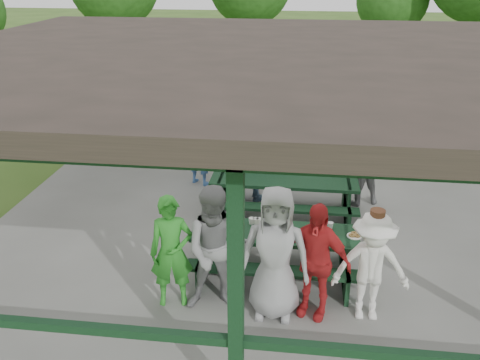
# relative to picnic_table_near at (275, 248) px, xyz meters

# --- Properties ---
(ground) EXTENTS (90.00, 90.00, 0.00)m
(ground) POSITION_rel_picnic_table_near_xyz_m (-0.25, 1.20, -0.57)
(ground) COLOR #33541A
(ground) RESTS_ON ground
(concrete_slab) EXTENTS (10.00, 8.00, 0.10)m
(concrete_slab) POSITION_rel_picnic_table_near_xyz_m (-0.25, 1.20, -0.52)
(concrete_slab) COLOR slate
(concrete_slab) RESTS_ON ground
(pavilion_structure) EXTENTS (10.60, 8.60, 3.24)m
(pavilion_structure) POSITION_rel_picnic_table_near_xyz_m (-0.25, 1.20, 2.60)
(pavilion_structure) COLOR black
(pavilion_structure) RESTS_ON concrete_slab
(picnic_table_near) EXTENTS (2.48, 1.39, 0.75)m
(picnic_table_near) POSITION_rel_picnic_table_near_xyz_m (0.00, 0.00, 0.00)
(picnic_table_near) COLOR black
(picnic_table_near) RESTS_ON concrete_slab
(picnic_table_far) EXTENTS (2.72, 1.39, 0.75)m
(picnic_table_far) POSITION_rel_picnic_table_near_xyz_m (0.05, 2.00, 0.01)
(picnic_table_far) COLOR black
(picnic_table_far) RESTS_ON concrete_slab
(table_setting) EXTENTS (2.42, 0.45, 0.10)m
(table_setting) POSITION_rel_picnic_table_near_xyz_m (-0.10, 0.04, 0.31)
(table_setting) COLOR white
(table_setting) RESTS_ON picnic_table_near
(contestant_green) EXTENTS (0.67, 0.51, 1.64)m
(contestant_green) POSITION_rel_picnic_table_near_xyz_m (-1.36, -0.87, 0.35)
(contestant_green) COLOR #2B9127
(contestant_green) RESTS_ON concrete_slab
(contestant_grey_left) EXTENTS (0.96, 0.79, 1.83)m
(contestant_grey_left) POSITION_rel_picnic_table_near_xyz_m (-0.73, -0.89, 0.44)
(contestant_grey_left) COLOR gray
(contestant_grey_left) RESTS_ON concrete_slab
(contestant_grey_mid) EXTENTS (0.94, 0.62, 1.88)m
(contestant_grey_mid) POSITION_rel_picnic_table_near_xyz_m (0.05, -0.93, 0.47)
(contestant_grey_mid) COLOR #9B9B9D
(contestant_grey_mid) RESTS_ON concrete_slab
(contestant_red) EXTENTS (1.06, 0.71, 1.67)m
(contestant_red) POSITION_rel_picnic_table_near_xyz_m (0.57, -0.86, 0.36)
(contestant_red) COLOR red
(contestant_red) RESTS_ON concrete_slab
(contestant_white_fedora) EXTENTS (1.03, 0.61, 1.62)m
(contestant_white_fedora) POSITION_rel_picnic_table_near_xyz_m (1.31, -0.86, 0.32)
(contestant_white_fedora) COLOR white
(contestant_white_fedora) RESTS_ON concrete_slab
(spectator_lblue) EXTENTS (1.68, 0.94, 1.73)m
(spectator_lblue) POSITION_rel_picnic_table_near_xyz_m (-0.68, 2.71, 0.39)
(spectator_lblue) COLOR #8BAFD7
(spectator_lblue) RESTS_ON concrete_slab
(spectator_blue) EXTENTS (0.69, 0.59, 1.61)m
(spectator_blue) POSITION_rel_picnic_table_near_xyz_m (-1.82, 3.29, 0.33)
(spectator_blue) COLOR #4068A8
(spectator_blue) RESTS_ON concrete_slab
(spectator_grey) EXTENTS (1.02, 0.92, 1.73)m
(spectator_grey) POSITION_rel_picnic_table_near_xyz_m (1.49, 2.75, 0.39)
(spectator_grey) COLOR gray
(spectator_grey) RESTS_ON concrete_slab
(pickup_truck) EXTENTS (6.20, 3.94, 1.59)m
(pickup_truck) POSITION_rel_picnic_table_near_xyz_m (2.77, 10.27, 0.22)
(pickup_truck) COLOR silver
(pickup_truck) RESTS_ON ground
(farm_trailer) EXTENTS (3.49, 1.57, 1.22)m
(farm_trailer) POSITION_rel_picnic_table_near_xyz_m (-4.21, 8.41, 0.03)
(farm_trailer) COLOR navy
(farm_trailer) RESTS_ON ground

